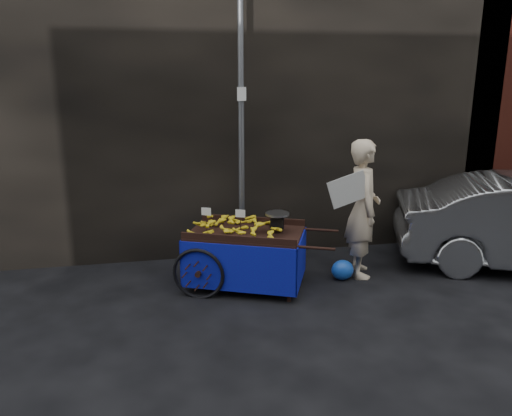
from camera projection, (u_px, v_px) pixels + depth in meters
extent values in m
plane|color=black|center=(236.00, 301.00, 6.03)|extent=(80.00, 80.00, 0.00)
cube|color=black|center=(143.00, 85.00, 7.65)|extent=(11.00, 2.00, 5.00)
cylinder|color=slate|center=(241.00, 124.00, 6.80)|extent=(0.08, 0.08, 4.00)
cube|color=white|center=(242.00, 94.00, 6.65)|extent=(0.12, 0.02, 0.18)
cube|color=black|center=(246.00, 234.00, 6.31)|extent=(1.64, 1.37, 0.05)
cube|color=black|center=(253.00, 220.00, 6.68)|extent=(1.31, 0.59, 0.09)
cube|color=black|center=(238.00, 239.00, 5.90)|extent=(1.31, 0.59, 0.09)
cube|color=black|center=(289.00, 274.00, 5.94)|extent=(0.06, 0.06, 0.70)
cube|color=black|center=(297.00, 254.00, 6.61)|extent=(0.06, 0.06, 0.70)
cylinder|color=black|center=(316.00, 248.00, 5.79)|extent=(0.42, 0.21, 0.04)
cylinder|color=black|center=(321.00, 230.00, 6.46)|extent=(0.42, 0.21, 0.04)
torus|color=black|center=(198.00, 274.00, 6.06)|extent=(0.62, 0.30, 0.66)
torus|color=black|center=(220.00, 248.00, 6.96)|extent=(0.62, 0.30, 0.66)
cylinder|color=black|center=(210.00, 260.00, 6.51)|extent=(0.43, 0.92, 0.04)
cube|color=#0F0897|center=(237.00, 269.00, 5.96)|extent=(1.33, 0.59, 0.60)
cube|color=#0F0897|center=(253.00, 245.00, 6.81)|extent=(1.33, 0.59, 0.60)
cube|color=#0F0897|center=(193.00, 252.00, 6.53)|extent=(0.38, 0.85, 0.60)
cube|color=#0F0897|center=(301.00, 260.00, 6.24)|extent=(0.38, 0.85, 0.60)
cube|color=black|center=(277.00, 223.00, 6.23)|extent=(0.19, 0.18, 0.14)
cylinder|color=silver|center=(277.00, 214.00, 6.20)|extent=(0.39, 0.39, 0.03)
cube|color=white|center=(206.00, 212.00, 6.24)|extent=(0.12, 0.06, 0.10)
cube|color=white|center=(240.00, 213.00, 6.15)|extent=(0.12, 0.06, 0.10)
imported|color=beige|center=(363.00, 209.00, 6.63)|extent=(0.58, 0.76, 1.85)
cube|color=silver|center=(349.00, 190.00, 6.30)|extent=(0.59, 0.02, 0.50)
ellipsoid|color=blue|center=(342.00, 270.00, 6.64)|extent=(0.30, 0.24, 0.27)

